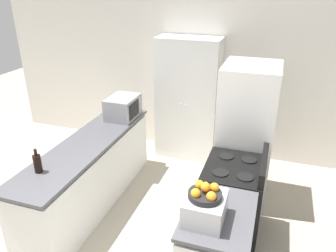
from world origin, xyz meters
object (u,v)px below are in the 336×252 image
at_px(microwave, 123,107).
at_px(fruit_bowl, 205,193).
at_px(wine_bottle, 37,163).
at_px(toaster_oven, 205,208).
at_px(pantry_cabinet, 188,100).
at_px(stove, 232,200).
at_px(refrigerator, 246,135).

height_order(microwave, fruit_bowl, fruit_bowl).
bearing_deg(wine_bottle, toaster_oven, -5.40).
bearing_deg(toaster_oven, wine_bottle, 174.60).
distance_m(pantry_cabinet, wine_bottle, 2.63).
xyz_separation_m(stove, microwave, (-1.74, 0.87, 0.60)).
bearing_deg(refrigerator, fruit_bowl, -94.85).
distance_m(wine_bottle, toaster_oven, 1.81).
distance_m(pantry_cabinet, toaster_oven, 2.77).
xyz_separation_m(stove, refrigerator, (0.02, 0.82, 0.45)).
relative_size(pantry_cabinet, microwave, 3.81).
bearing_deg(pantry_cabinet, refrigerator, -40.69).
xyz_separation_m(pantry_cabinet, toaster_oven, (0.87, -2.63, 0.03)).
height_order(microwave, toaster_oven, microwave).
xyz_separation_m(stove, toaster_oven, (-0.13, -0.93, 0.55)).
height_order(pantry_cabinet, refrigerator, pantry_cabinet).
relative_size(stove, wine_bottle, 4.00).
xyz_separation_m(refrigerator, wine_bottle, (-1.95, -1.58, 0.09)).
relative_size(pantry_cabinet, refrigerator, 1.07).
bearing_deg(stove, fruit_bowl, -98.07).
bearing_deg(refrigerator, microwave, 178.43).
bearing_deg(stove, microwave, 153.49).
xyz_separation_m(refrigerator, fruit_bowl, (-0.15, -1.76, 0.25)).
relative_size(refrigerator, wine_bottle, 6.88).
xyz_separation_m(microwave, toaster_oven, (1.61, -1.80, -0.05)).
xyz_separation_m(pantry_cabinet, fruit_bowl, (0.87, -2.63, 0.19)).
bearing_deg(wine_bottle, pantry_cabinet, 69.27).
bearing_deg(fruit_bowl, wine_bottle, 174.48).
height_order(stove, refrigerator, refrigerator).
bearing_deg(wine_bottle, refrigerator, 39.10).
height_order(stove, fruit_bowl, fruit_bowl).
distance_m(toaster_oven, fruit_bowl, 0.15).
distance_m(pantry_cabinet, microwave, 1.11).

